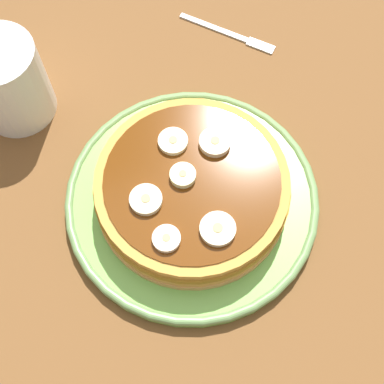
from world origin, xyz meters
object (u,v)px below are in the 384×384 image
(banana_slice_4, at_px, (215,143))
(plate, at_px, (192,199))
(fork, at_px, (232,34))
(banana_slice_1, at_px, (173,142))
(pancake_stack, at_px, (189,188))
(banana_slice_2, at_px, (146,200))
(banana_slice_3, at_px, (166,239))
(banana_slice_0, at_px, (183,176))
(coffee_mug, at_px, (7,78))
(banana_slice_5, at_px, (218,229))

(banana_slice_4, bearing_deg, plate, 134.53)
(fork, bearing_deg, banana_slice_1, 143.74)
(pancake_stack, xyz_separation_m, banana_slice_2, (-0.01, 0.05, 0.02))
(banana_slice_3, bearing_deg, pancake_stack, -33.94)
(banana_slice_3, relative_size, banana_slice_4, 0.83)
(plate, bearing_deg, banana_slice_4, -45.47)
(banana_slice_0, xyz_separation_m, coffee_mug, (0.17, 0.15, -0.01))
(pancake_stack, distance_m, banana_slice_1, 0.05)
(banana_slice_1, xyz_separation_m, coffee_mug, (0.13, 0.15, -0.01))
(coffee_mug, bearing_deg, banana_slice_2, -148.95)
(banana_slice_1, distance_m, banana_slice_3, 0.11)
(pancake_stack, distance_m, banana_slice_0, 0.03)
(fork, bearing_deg, banana_slice_5, 158.87)
(pancake_stack, distance_m, banana_slice_2, 0.05)
(pancake_stack, height_order, banana_slice_5, banana_slice_5)
(banana_slice_2, xyz_separation_m, banana_slice_5, (-0.05, -0.06, -0.00))
(coffee_mug, bearing_deg, banana_slice_0, -138.13)
(banana_slice_3, height_order, fork, banana_slice_3)
(banana_slice_2, xyz_separation_m, fork, (0.22, -0.16, -0.06))
(banana_slice_3, xyz_separation_m, coffee_mug, (0.23, 0.12, -0.01))
(plate, xyz_separation_m, banana_slice_1, (0.05, 0.01, 0.05))
(pancake_stack, bearing_deg, banana_slice_1, 5.48)
(pancake_stack, bearing_deg, banana_slice_2, 103.69)
(banana_slice_2, relative_size, banana_slice_3, 1.19)
(banana_slice_1, height_order, banana_slice_5, same)
(banana_slice_1, distance_m, banana_slice_2, 0.07)
(fork, bearing_deg, banana_slice_0, 149.45)
(banana_slice_3, distance_m, coffee_mug, 0.26)
(plate, xyz_separation_m, coffee_mug, (0.18, 0.16, 0.04))
(plate, height_order, banana_slice_3, banana_slice_3)
(banana_slice_2, xyz_separation_m, banana_slice_3, (-0.04, -0.01, -0.00))
(pancake_stack, xyz_separation_m, banana_slice_0, (0.00, 0.00, 0.02))
(banana_slice_1, distance_m, banana_slice_5, 0.11)
(fork, bearing_deg, pancake_stack, 151.00)
(banana_slice_0, height_order, banana_slice_5, banana_slice_0)
(plate, xyz_separation_m, banana_slice_3, (-0.05, 0.04, 0.05))
(banana_slice_2, xyz_separation_m, banana_slice_4, (0.04, -0.08, 0.00))
(banana_slice_2, height_order, coffee_mug, coffee_mug)
(banana_slice_0, height_order, fork, banana_slice_0)
(banana_slice_0, height_order, banana_slice_4, same)
(pancake_stack, height_order, banana_slice_0, banana_slice_0)
(pancake_stack, height_order, coffee_mug, coffee_mug)
(coffee_mug, bearing_deg, banana_slice_1, -130.33)
(banana_slice_3, distance_m, banana_slice_5, 0.05)
(plate, height_order, banana_slice_5, banana_slice_5)
(plate, distance_m, banana_slice_4, 0.07)
(banana_slice_2, bearing_deg, banana_slice_5, -129.42)
(pancake_stack, relative_size, banana_slice_3, 7.61)
(banana_slice_3, height_order, banana_slice_4, banana_slice_4)
(plate, xyz_separation_m, banana_slice_0, (0.01, 0.01, 0.05))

